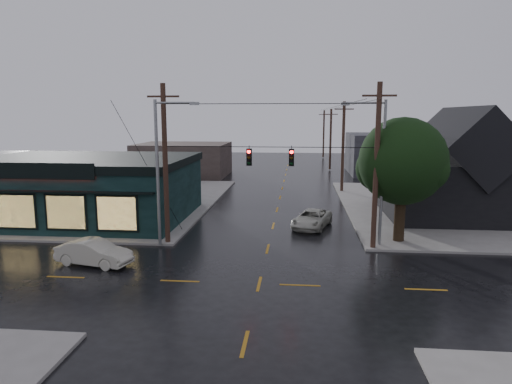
# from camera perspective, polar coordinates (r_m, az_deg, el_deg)

# --- Properties ---
(ground_plane) EXTENTS (160.00, 160.00, 0.00)m
(ground_plane) POSITION_cam_1_polar(r_m,az_deg,el_deg) (22.94, 0.40, -11.41)
(ground_plane) COLOR black
(sidewalk_nw) EXTENTS (28.00, 28.00, 0.15)m
(sidewalk_nw) POSITION_cam_1_polar(r_m,az_deg,el_deg) (47.46, -22.11, -1.01)
(sidewalk_nw) COLOR gray
(sidewalk_nw) RESTS_ON ground
(sidewalk_ne) EXTENTS (28.00, 28.00, 0.15)m
(sidewalk_ne) POSITION_cam_1_polar(r_m,az_deg,el_deg) (45.86, 28.62, -1.83)
(sidewalk_ne) COLOR gray
(sidewalk_ne) RESTS_ON ground
(pizza_shop) EXTENTS (16.30, 12.34, 4.90)m
(pizza_shop) POSITION_cam_1_polar(r_m,az_deg,el_deg) (38.62, -20.54, 0.54)
(pizza_shop) COLOR black
(pizza_shop) RESTS_ON ground
(ne_building) EXTENTS (12.60, 11.60, 8.75)m
(ne_building) POSITION_cam_1_polar(r_m,az_deg,el_deg) (40.69, 24.28, 3.46)
(ne_building) COLOR black
(ne_building) RESTS_ON ground
(corner_tree) EXTENTS (5.58, 5.58, 7.97)m
(corner_tree) POSITION_cam_1_polar(r_m,az_deg,el_deg) (30.42, 17.84, 3.62)
(corner_tree) COLOR black
(corner_tree) RESTS_ON ground
(utility_pole_nw) EXTENTS (2.00, 0.32, 10.15)m
(utility_pole_nw) POSITION_cam_1_polar(r_m,az_deg,el_deg) (30.20, -10.94, -6.38)
(utility_pole_nw) COLOR #351F17
(utility_pole_nw) RESTS_ON ground
(utility_pole_ne) EXTENTS (2.00, 0.32, 10.15)m
(utility_pole_ne) POSITION_cam_1_polar(r_m,az_deg,el_deg) (29.39, 14.38, -6.96)
(utility_pole_ne) COLOR #351F17
(utility_pole_ne) RESTS_ON ground
(utility_pole_far_a) EXTENTS (2.00, 0.32, 9.65)m
(utility_pole_far_a) POSITION_cam_1_polar(r_m,az_deg,el_deg) (50.23, 10.64, -0.00)
(utility_pole_far_a) COLOR #351F17
(utility_pole_far_a) RESTS_ON ground
(utility_pole_far_b) EXTENTS (2.00, 0.32, 9.15)m
(utility_pole_far_b) POSITION_cam_1_polar(r_m,az_deg,el_deg) (69.97, 9.20, 2.71)
(utility_pole_far_b) COLOR #351F17
(utility_pole_far_b) RESTS_ON ground
(utility_pole_far_c) EXTENTS (2.00, 0.32, 9.15)m
(utility_pole_far_c) POSITION_cam_1_polar(r_m,az_deg,el_deg) (89.83, 8.38, 4.23)
(utility_pole_far_c) COLOR #351F17
(utility_pole_far_c) RESTS_ON ground
(span_signal_assembly) EXTENTS (13.00, 0.48, 1.23)m
(span_signal_assembly) POSITION_cam_1_polar(r_m,az_deg,el_deg) (28.00, 1.78, 4.42)
(span_signal_assembly) COLOR black
(span_signal_assembly) RESTS_ON ground
(streetlight_nw) EXTENTS (5.40, 0.30, 9.15)m
(streetlight_nw) POSITION_cam_1_polar(r_m,az_deg,el_deg) (29.64, -11.88, -6.72)
(streetlight_nw) COLOR gray
(streetlight_nw) RESTS_ON ground
(streetlight_ne) EXTENTS (5.40, 0.30, 9.15)m
(streetlight_ne) POSITION_cam_1_polar(r_m,az_deg,el_deg) (30.13, 15.12, -6.58)
(streetlight_ne) COLOR gray
(streetlight_ne) RESTS_ON ground
(bg_building_west) EXTENTS (12.00, 10.00, 4.40)m
(bg_building_west) POSITION_cam_1_polar(r_m,az_deg,el_deg) (63.64, -9.06, 4.04)
(bg_building_west) COLOR #362A27
(bg_building_west) RESTS_ON ground
(bg_building_east) EXTENTS (14.00, 12.00, 5.60)m
(bg_building_east) POSITION_cam_1_polar(r_m,az_deg,el_deg) (68.04, 17.45, 4.58)
(bg_building_east) COLOR #29282D
(bg_building_east) RESTS_ON ground
(sedan_cream) EXTENTS (4.51, 2.40, 1.41)m
(sedan_cream) POSITION_cam_1_polar(r_m,az_deg,el_deg) (26.98, -19.60, -7.15)
(sedan_cream) COLOR #BCB9A5
(sedan_cream) RESTS_ON ground
(suv_silver) EXTENTS (3.44, 5.14, 1.31)m
(suv_silver) POSITION_cam_1_polar(r_m,az_deg,el_deg) (33.95, 6.99, -3.36)
(suv_silver) COLOR #B3B2A5
(suv_silver) RESTS_ON ground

